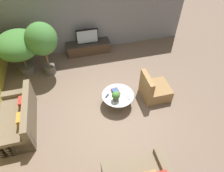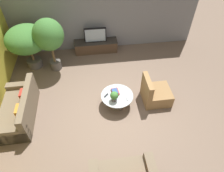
% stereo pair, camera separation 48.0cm
% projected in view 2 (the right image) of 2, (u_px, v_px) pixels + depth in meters
% --- Properties ---
extents(ground_plane, '(24.00, 24.00, 0.00)m').
position_uv_depth(ground_plane, '(110.00, 108.00, 5.90)').
color(ground_plane, brown).
extents(back_wall_stone, '(7.40, 0.12, 3.00)m').
position_uv_depth(back_wall_stone, '(98.00, 10.00, 7.11)').
color(back_wall_stone, slate).
rests_on(back_wall_stone, ground).
extents(media_console, '(1.65, 0.50, 0.44)m').
position_uv_depth(media_console, '(96.00, 46.00, 7.77)').
color(media_console, '#473323').
rests_on(media_console, ground).
extents(television, '(0.82, 0.13, 0.55)m').
position_uv_depth(television, '(95.00, 35.00, 7.43)').
color(television, black).
rests_on(television, media_console).
extents(coffee_table, '(0.93, 0.93, 0.39)m').
position_uv_depth(coffee_table, '(117.00, 98.00, 5.82)').
color(coffee_table, '#756656').
rests_on(coffee_table, ground).
extents(couch_by_wall, '(0.84, 1.76, 0.84)m').
position_uv_depth(couch_by_wall, '(20.00, 110.00, 5.50)').
color(couch_by_wall, brown).
rests_on(couch_by_wall, ground).
extents(armchair_wicker, '(0.80, 0.76, 0.86)m').
position_uv_depth(armchair_wicker, '(155.00, 94.00, 5.94)').
color(armchair_wicker, olive).
rests_on(armchair_wicker, ground).
extents(potted_palm_tall, '(1.38, 1.38, 1.56)m').
position_uv_depth(potted_palm_tall, '(27.00, 40.00, 6.51)').
color(potted_palm_tall, '#514C47').
rests_on(potted_palm_tall, ground).
extents(potted_palm_corner, '(0.97, 0.97, 1.87)m').
position_uv_depth(potted_palm_corner, '(49.00, 36.00, 6.27)').
color(potted_palm_corner, '#514C47').
rests_on(potted_palm_corner, ground).
extents(potted_plant_tabletop, '(0.23, 0.23, 0.31)m').
position_uv_depth(potted_plant_tabletop, '(114.00, 96.00, 5.49)').
color(potted_plant_tabletop, '#514C47').
rests_on(potted_plant_tabletop, coffee_table).
extents(book_stack, '(0.23, 0.30, 0.08)m').
position_uv_depth(book_stack, '(115.00, 92.00, 5.78)').
color(book_stack, gold).
rests_on(book_stack, coffee_table).
extents(remote_black, '(0.14, 0.14, 0.02)m').
position_uv_depth(remote_black, '(106.00, 95.00, 5.72)').
color(remote_black, black).
rests_on(remote_black, coffee_table).
extents(remote_silver, '(0.05, 0.16, 0.02)m').
position_uv_depth(remote_silver, '(127.00, 99.00, 5.63)').
color(remote_silver, gray).
rests_on(remote_silver, coffee_table).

